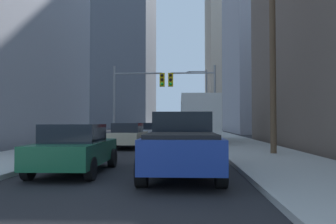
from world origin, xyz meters
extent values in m
cube|color=#9E9E99|center=(-5.32, 50.00, 0.07)|extent=(3.95, 160.00, 0.15)
cube|color=#9E9E99|center=(5.32, 50.00, 0.07)|extent=(3.95, 160.00, 0.15)
cube|color=silver|center=(2.56, 24.27, 1.95)|extent=(2.70, 11.54, 2.90)
cube|color=black|center=(1.30, 24.27, 2.47)|extent=(0.21, 10.58, 0.80)
cube|color=red|center=(1.30, 24.27, 1.37)|extent=(0.20, 10.58, 0.28)
cylinder|color=black|center=(1.39, 28.30, 0.50)|extent=(0.32, 1.00, 1.00)
cylinder|color=black|center=(3.74, 28.30, 0.50)|extent=(0.32, 1.00, 1.00)
cylinder|color=black|center=(1.39, 21.05, 0.50)|extent=(0.32, 1.00, 1.00)
cylinder|color=black|center=(3.74, 21.05, 0.50)|extent=(0.32, 1.00, 1.00)
cube|color=navy|center=(1.55, 7.72, 0.80)|extent=(2.04, 5.41, 0.80)
cube|color=black|center=(1.55, 8.69, 1.55)|extent=(1.81, 1.81, 0.70)
cube|color=black|center=(1.55, 6.37, 1.25)|extent=(1.78, 2.39, 0.10)
cylinder|color=black|center=(0.59, 9.45, 0.40)|extent=(0.28, 0.80, 0.80)
cylinder|color=black|center=(2.51, 9.45, 0.40)|extent=(0.28, 0.80, 0.80)
cylinder|color=black|center=(0.59, 5.99, 0.40)|extent=(0.28, 0.80, 0.80)
cylinder|color=black|center=(2.51, 5.99, 0.40)|extent=(0.28, 0.80, 0.80)
cube|color=#195938|center=(-1.77, 8.14, 0.65)|extent=(1.90, 4.24, 0.65)
cube|color=black|center=(-1.77, 7.99, 1.25)|extent=(1.63, 1.94, 0.55)
cylinder|color=black|center=(-2.64, 9.48, 0.32)|extent=(0.22, 0.64, 0.64)
cylinder|color=black|center=(-0.91, 9.48, 0.32)|extent=(0.22, 0.64, 0.64)
cylinder|color=black|center=(-2.64, 6.79, 0.32)|extent=(0.22, 0.64, 0.64)
cylinder|color=black|center=(-0.91, 6.79, 0.32)|extent=(0.22, 0.64, 0.64)
cube|color=#C6B793|center=(-1.81, 17.86, 0.65)|extent=(1.93, 4.26, 0.65)
cube|color=black|center=(-1.81, 17.71, 1.25)|extent=(1.64, 1.95, 0.55)
cylinder|color=black|center=(-2.67, 19.21, 0.32)|extent=(0.22, 0.64, 0.64)
cylinder|color=black|center=(-0.95, 19.21, 0.32)|extent=(0.22, 0.64, 0.64)
cylinder|color=black|center=(-2.67, 16.52, 0.32)|extent=(0.22, 0.64, 0.64)
cylinder|color=black|center=(-0.95, 16.52, 0.32)|extent=(0.22, 0.64, 0.64)
cube|color=#B7BABF|center=(-1.55, 25.72, 0.65)|extent=(1.92, 4.25, 0.65)
cube|color=black|center=(-1.55, 25.57, 1.25)|extent=(1.64, 1.94, 0.55)
cylinder|color=black|center=(-2.41, 27.07, 0.32)|extent=(0.22, 0.64, 0.64)
cylinder|color=black|center=(-0.68, 27.07, 0.32)|extent=(0.22, 0.64, 0.64)
cylinder|color=black|center=(-2.41, 24.38, 0.32)|extent=(0.22, 0.64, 0.64)
cylinder|color=black|center=(-0.68, 24.38, 0.32)|extent=(0.22, 0.64, 0.64)
cylinder|color=gray|center=(-3.94, 23.73, 3.00)|extent=(0.18, 0.18, 6.00)
cylinder|color=gray|center=(-2.05, 23.73, 5.40)|extent=(3.79, 0.12, 0.12)
cube|color=gold|center=(-0.15, 23.73, 4.88)|extent=(0.38, 0.30, 1.05)
sphere|color=black|center=(-0.15, 23.56, 5.21)|extent=(0.24, 0.24, 0.24)
sphere|color=black|center=(-0.15, 23.56, 4.88)|extent=(0.24, 0.24, 0.24)
sphere|color=#19D833|center=(-0.15, 23.56, 4.54)|extent=(0.24, 0.24, 0.24)
cylinder|color=gray|center=(3.94, 23.73, 3.00)|extent=(0.18, 0.18, 6.00)
cylinder|color=gray|center=(2.23, 23.73, 5.40)|extent=(3.43, 0.12, 0.12)
cube|color=gold|center=(0.51, 23.73, 4.88)|extent=(0.38, 0.30, 1.05)
sphere|color=black|center=(0.51, 23.56, 5.21)|extent=(0.24, 0.24, 0.24)
sphere|color=black|center=(0.51, 23.56, 4.88)|extent=(0.24, 0.24, 0.24)
sphere|color=#19D833|center=(0.51, 23.56, 4.54)|extent=(0.24, 0.24, 0.24)
cylinder|color=gray|center=(3.94, 61.30, 3.00)|extent=(0.18, 0.18, 6.00)
cylinder|color=gray|center=(2.54, 61.30, 5.40)|extent=(2.81, 0.12, 0.12)
cube|color=gold|center=(1.14, 61.30, 4.88)|extent=(0.38, 0.30, 1.05)
sphere|color=red|center=(1.14, 61.13, 5.21)|extent=(0.24, 0.24, 0.24)
sphere|color=black|center=(1.14, 61.13, 4.88)|extent=(0.24, 0.24, 0.24)
sphere|color=black|center=(1.14, 61.13, 4.54)|extent=(0.24, 0.24, 0.24)
cylinder|color=brown|center=(5.71, 13.48, 4.82)|extent=(0.28, 0.28, 9.64)
cylinder|color=gray|center=(4.04, 35.45, 3.75)|extent=(0.16, 0.16, 7.50)
cylinder|color=gray|center=(3.03, 35.45, 7.30)|extent=(2.02, 0.10, 0.10)
ellipsoid|color=#4C4C51|center=(2.03, 35.45, 7.20)|extent=(0.56, 0.32, 0.20)
cube|color=#4C515B|center=(-17.76, 88.55, 27.84)|extent=(20.35, 27.55, 55.68)
cube|color=#93939E|center=(20.09, 49.46, 13.64)|extent=(23.33, 19.90, 27.29)
cube|color=#B7A893|center=(20.19, 92.24, 26.97)|extent=(24.51, 25.45, 53.94)
camera|label=1|loc=(1.66, -2.12, 1.59)|focal=35.61mm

